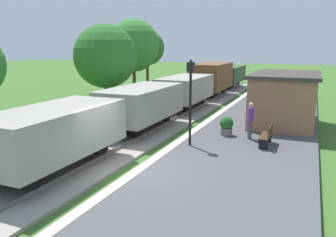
{
  "coord_description": "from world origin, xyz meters",
  "views": [
    {
      "loc": [
        5.71,
        -9.87,
        4.47
      ],
      "look_at": [
        -0.42,
        4.52,
        1.1
      ],
      "focal_mm": 36.12,
      "sensor_mm": 36.0,
      "label": 1
    }
  ],
  "objects_px": {
    "tree_trackside_far": "(105,56)",
    "lamp_post_near": "(191,87)",
    "tree_field_left": "(134,46)",
    "bench_near_hut": "(267,135)",
    "bench_down_platform": "(285,102)",
    "station_hut": "(285,98)",
    "tree_field_distant": "(147,48)",
    "freight_train": "(187,89)",
    "potted_planter": "(226,126)",
    "person_waiting": "(250,119)"
  },
  "relations": [
    {
      "from": "freight_train",
      "to": "lamp_post_near",
      "type": "bearing_deg",
      "value": -69.27
    },
    {
      "from": "bench_down_platform",
      "to": "tree_field_left",
      "type": "xyz_separation_m",
      "value": [
        -12.07,
        0.67,
        3.78
      ]
    },
    {
      "from": "bench_down_platform",
      "to": "tree_field_distant",
      "type": "distance_m",
      "value": 15.38
    },
    {
      "from": "lamp_post_near",
      "to": "tree_field_left",
      "type": "xyz_separation_m",
      "value": [
        -8.98,
        11.47,
        1.7
      ]
    },
    {
      "from": "tree_field_left",
      "to": "tree_field_distant",
      "type": "relative_size",
      "value": 1.11
    },
    {
      "from": "bench_near_hut",
      "to": "tree_field_left",
      "type": "distance_m",
      "value": 16.28
    },
    {
      "from": "bench_near_hut",
      "to": "lamp_post_near",
      "type": "distance_m",
      "value": 3.92
    },
    {
      "from": "freight_train",
      "to": "person_waiting",
      "type": "height_order",
      "value": "freight_train"
    },
    {
      "from": "lamp_post_near",
      "to": "tree_trackside_far",
      "type": "bearing_deg",
      "value": 145.92
    },
    {
      "from": "bench_near_hut",
      "to": "tree_trackside_far",
      "type": "height_order",
      "value": "tree_trackside_far"
    },
    {
      "from": "tree_trackside_far",
      "to": "freight_train",
      "type": "bearing_deg",
      "value": 44.85
    },
    {
      "from": "bench_near_hut",
      "to": "potted_planter",
      "type": "height_order",
      "value": "potted_planter"
    },
    {
      "from": "potted_planter",
      "to": "tree_field_left",
      "type": "relative_size",
      "value": 0.14
    },
    {
      "from": "tree_field_left",
      "to": "tree_trackside_far",
      "type": "bearing_deg",
      "value": -77.05
    },
    {
      "from": "station_hut",
      "to": "bench_down_platform",
      "type": "height_order",
      "value": "station_hut"
    },
    {
      "from": "station_hut",
      "to": "tree_field_distant",
      "type": "xyz_separation_m",
      "value": [
        -13.86,
        10.85,
        2.62
      ]
    },
    {
      "from": "bench_near_hut",
      "to": "tree_trackside_far",
      "type": "distance_m",
      "value": 11.7
    },
    {
      "from": "bench_down_platform",
      "to": "potted_planter",
      "type": "height_order",
      "value": "potted_planter"
    },
    {
      "from": "station_hut",
      "to": "freight_train",
      "type": "bearing_deg",
      "value": 156.66
    },
    {
      "from": "person_waiting",
      "to": "tree_trackside_far",
      "type": "distance_m",
      "value": 10.52
    },
    {
      "from": "bench_near_hut",
      "to": "tree_field_left",
      "type": "bearing_deg",
      "value": 139.66
    },
    {
      "from": "tree_trackside_far",
      "to": "station_hut",
      "type": "bearing_deg",
      "value": 5.81
    },
    {
      "from": "lamp_post_near",
      "to": "station_hut",
      "type": "bearing_deg",
      "value": 61.57
    },
    {
      "from": "station_hut",
      "to": "potted_planter",
      "type": "distance_m",
      "value": 4.62
    },
    {
      "from": "station_hut",
      "to": "person_waiting",
      "type": "xyz_separation_m",
      "value": [
        -1.14,
        -4.15,
        -0.47
      ]
    },
    {
      "from": "freight_train",
      "to": "lamp_post_near",
      "type": "distance_m",
      "value": 9.84
    },
    {
      "from": "bench_down_platform",
      "to": "lamp_post_near",
      "type": "distance_m",
      "value": 11.43
    },
    {
      "from": "bench_down_platform",
      "to": "potted_planter",
      "type": "relative_size",
      "value": 1.64
    },
    {
      "from": "station_hut",
      "to": "tree_field_left",
      "type": "distance_m",
      "value": 13.71
    },
    {
      "from": "bench_down_platform",
      "to": "lamp_post_near",
      "type": "bearing_deg",
      "value": -105.96
    },
    {
      "from": "lamp_post_near",
      "to": "freight_train",
      "type": "bearing_deg",
      "value": 110.73
    },
    {
      "from": "person_waiting",
      "to": "tree_trackside_far",
      "type": "bearing_deg",
      "value": -39.36
    },
    {
      "from": "freight_train",
      "to": "potted_planter",
      "type": "bearing_deg",
      "value": -56.61
    },
    {
      "from": "tree_field_distant",
      "to": "tree_field_left",
      "type": "bearing_deg",
      "value": -74.54
    },
    {
      "from": "freight_train",
      "to": "tree_trackside_far",
      "type": "xyz_separation_m",
      "value": [
        -4.06,
        -4.04,
        2.35
      ]
    },
    {
      "from": "potted_planter",
      "to": "tree_trackside_far",
      "type": "xyz_separation_m",
      "value": [
        -8.57,
        2.8,
        3.09
      ]
    },
    {
      "from": "bench_down_platform",
      "to": "bench_near_hut",
      "type": "bearing_deg",
      "value": -90.0
    },
    {
      "from": "station_hut",
      "to": "tree_field_distant",
      "type": "relative_size",
      "value": 0.97
    },
    {
      "from": "tree_trackside_far",
      "to": "bench_near_hut",
      "type": "bearing_deg",
      "value": -19.99
    },
    {
      "from": "bench_down_platform",
      "to": "tree_trackside_far",
      "type": "height_order",
      "value": "tree_trackside_far"
    },
    {
      "from": "person_waiting",
      "to": "tree_trackside_far",
      "type": "xyz_separation_m",
      "value": [
        -9.72,
        3.05,
        2.63
      ]
    },
    {
      "from": "person_waiting",
      "to": "lamp_post_near",
      "type": "distance_m",
      "value": 3.41
    },
    {
      "from": "potted_planter",
      "to": "person_waiting",
      "type": "bearing_deg",
      "value": -11.83
    },
    {
      "from": "tree_field_left",
      "to": "bench_near_hut",
      "type": "bearing_deg",
      "value": -40.34
    },
    {
      "from": "bench_down_platform",
      "to": "potted_planter",
      "type": "bearing_deg",
      "value": -103.39
    },
    {
      "from": "bench_near_hut",
      "to": "potted_planter",
      "type": "xyz_separation_m",
      "value": [
        -2.03,
        1.05,
        0.0
      ]
    },
    {
      "from": "tree_trackside_far",
      "to": "lamp_post_near",
      "type": "bearing_deg",
      "value": -34.08
    },
    {
      "from": "freight_train",
      "to": "person_waiting",
      "type": "distance_m",
      "value": 9.07
    },
    {
      "from": "potted_planter",
      "to": "lamp_post_near",
      "type": "bearing_deg",
      "value": -114.97
    },
    {
      "from": "station_hut",
      "to": "tree_field_left",
      "type": "height_order",
      "value": "tree_field_left"
    }
  ]
}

